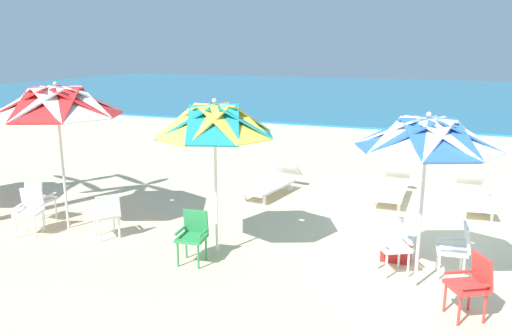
{
  "coord_description": "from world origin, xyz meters",
  "views": [
    {
      "loc": [
        -0.13,
        -10.09,
        3.45
      ],
      "look_at": [
        -3.76,
        -0.58,
        1.0
      ],
      "focal_mm": 35.03,
      "sensor_mm": 36.0,
      "label": 1
    }
  ],
  "objects_px": {
    "beach_umbrella_0": "(427,136)",
    "plastic_chair_5": "(107,213)",
    "plastic_chair_1": "(457,247)",
    "plastic_chair_0": "(392,242)",
    "beach_umbrella_1": "(215,123)",
    "sun_lounger_0": "(474,195)",
    "beach_umbrella_2": "(57,103)",
    "cooler_box": "(396,249)",
    "plastic_chair_2": "(472,282)",
    "plastic_chair_4": "(30,209)",
    "sun_lounger_2": "(273,183)",
    "sun_lounger_1": "(392,188)",
    "plastic_chair_6": "(39,198)",
    "plastic_chair_3": "(193,233)"
  },
  "relations": [
    {
      "from": "beach_umbrella_2",
      "to": "cooler_box",
      "type": "relative_size",
      "value": 5.7
    },
    {
      "from": "beach_umbrella_0",
      "to": "sun_lounger_0",
      "type": "height_order",
      "value": "beach_umbrella_0"
    },
    {
      "from": "sun_lounger_1",
      "to": "plastic_chair_3",
      "type": "bearing_deg",
      "value": -119.17
    },
    {
      "from": "plastic_chair_3",
      "to": "beach_umbrella_2",
      "type": "xyz_separation_m",
      "value": [
        -3.05,
        0.53,
        1.96
      ]
    },
    {
      "from": "plastic_chair_0",
      "to": "sun_lounger_1",
      "type": "distance_m",
      "value": 4.04
    },
    {
      "from": "beach_umbrella_0",
      "to": "plastic_chair_2",
      "type": "height_order",
      "value": "beach_umbrella_0"
    },
    {
      "from": "beach_umbrella_1",
      "to": "plastic_chair_5",
      "type": "relative_size",
      "value": 3.08
    },
    {
      "from": "plastic_chair_2",
      "to": "plastic_chair_1",
      "type": "bearing_deg",
      "value": 98.09
    },
    {
      "from": "beach_umbrella_2",
      "to": "sun_lounger_1",
      "type": "relative_size",
      "value": 1.32
    },
    {
      "from": "plastic_chair_4",
      "to": "plastic_chair_5",
      "type": "xyz_separation_m",
      "value": [
        1.52,
        0.31,
        0.0
      ]
    },
    {
      "from": "plastic_chair_2",
      "to": "sun_lounger_1",
      "type": "xyz_separation_m",
      "value": [
        -1.52,
        5.06,
        -0.22
      ]
    },
    {
      "from": "plastic_chair_4",
      "to": "sun_lounger_1",
      "type": "height_order",
      "value": "plastic_chair_4"
    },
    {
      "from": "beach_umbrella_0",
      "to": "plastic_chair_5",
      "type": "xyz_separation_m",
      "value": [
        -5.46,
        -0.02,
        -1.76
      ]
    },
    {
      "from": "beach_umbrella_0",
      "to": "sun_lounger_2",
      "type": "xyz_separation_m",
      "value": [
        -3.57,
        3.82,
        -1.98
      ]
    },
    {
      "from": "plastic_chair_6",
      "to": "plastic_chair_1",
      "type": "bearing_deg",
      "value": 2.0
    },
    {
      "from": "cooler_box",
      "to": "beach_umbrella_0",
      "type": "bearing_deg",
      "value": -67.25
    },
    {
      "from": "plastic_chair_2",
      "to": "plastic_chair_4",
      "type": "bearing_deg",
      "value": 177.58
    },
    {
      "from": "sun_lounger_2",
      "to": "beach_umbrella_2",
      "type": "bearing_deg",
      "value": -128.94
    },
    {
      "from": "plastic_chair_1",
      "to": "plastic_chair_5",
      "type": "height_order",
      "value": "same"
    },
    {
      "from": "sun_lounger_1",
      "to": "cooler_box",
      "type": "bearing_deg",
      "value": -82.77
    },
    {
      "from": "plastic_chair_0",
      "to": "plastic_chair_3",
      "type": "distance_m",
      "value": 3.19
    },
    {
      "from": "sun_lounger_2",
      "to": "sun_lounger_0",
      "type": "bearing_deg",
      "value": 7.22
    },
    {
      "from": "plastic_chair_0",
      "to": "sun_lounger_2",
      "type": "height_order",
      "value": "plastic_chair_0"
    },
    {
      "from": "beach_umbrella_0",
      "to": "plastic_chair_3",
      "type": "relative_size",
      "value": 3.01
    },
    {
      "from": "plastic_chair_0",
      "to": "plastic_chair_2",
      "type": "height_order",
      "value": "same"
    },
    {
      "from": "plastic_chair_4",
      "to": "plastic_chair_6",
      "type": "bearing_deg",
      "value": 120.63
    },
    {
      "from": "plastic_chair_0",
      "to": "cooler_box",
      "type": "height_order",
      "value": "plastic_chair_0"
    },
    {
      "from": "sun_lounger_2",
      "to": "cooler_box",
      "type": "height_order",
      "value": "sun_lounger_2"
    },
    {
      "from": "beach_umbrella_1",
      "to": "plastic_chair_3",
      "type": "bearing_deg",
      "value": -117.49
    },
    {
      "from": "sun_lounger_1",
      "to": "sun_lounger_2",
      "type": "relative_size",
      "value": 0.97
    },
    {
      "from": "plastic_chair_4",
      "to": "plastic_chair_6",
      "type": "distance_m",
      "value": 0.7
    },
    {
      "from": "plastic_chair_2",
      "to": "plastic_chair_4",
      "type": "distance_m",
      "value": 7.7
    },
    {
      "from": "plastic_chair_0",
      "to": "sun_lounger_1",
      "type": "relative_size",
      "value": 0.4
    },
    {
      "from": "plastic_chair_4",
      "to": "sun_lounger_2",
      "type": "relative_size",
      "value": 0.39
    },
    {
      "from": "plastic_chair_3",
      "to": "beach_umbrella_2",
      "type": "relative_size",
      "value": 0.3
    },
    {
      "from": "plastic_chair_1",
      "to": "plastic_chair_4",
      "type": "bearing_deg",
      "value": -173.38
    },
    {
      "from": "beach_umbrella_2",
      "to": "sun_lounger_0",
      "type": "relative_size",
      "value": 1.3
    },
    {
      "from": "plastic_chair_1",
      "to": "plastic_chair_2",
      "type": "xyz_separation_m",
      "value": [
        0.17,
        -1.2,
        0.0
      ]
    },
    {
      "from": "beach_umbrella_0",
      "to": "plastic_chair_6",
      "type": "xyz_separation_m",
      "value": [
        -7.34,
        0.27,
        -1.76
      ]
    },
    {
      "from": "sun_lounger_0",
      "to": "sun_lounger_2",
      "type": "bearing_deg",
      "value": -172.78
    },
    {
      "from": "beach_umbrella_2",
      "to": "sun_lounger_0",
      "type": "height_order",
      "value": "beach_umbrella_2"
    },
    {
      "from": "sun_lounger_2",
      "to": "plastic_chair_1",
      "type": "bearing_deg",
      "value": -38.61
    },
    {
      "from": "beach_umbrella_1",
      "to": "beach_umbrella_2",
      "type": "distance_m",
      "value": 3.28
    },
    {
      "from": "plastic_chair_1",
      "to": "plastic_chair_3",
      "type": "distance_m",
      "value": 4.13
    },
    {
      "from": "plastic_chair_1",
      "to": "cooler_box",
      "type": "distance_m",
      "value": 1.01
    },
    {
      "from": "plastic_chair_3",
      "to": "beach_umbrella_2",
      "type": "distance_m",
      "value": 3.66
    },
    {
      "from": "beach_umbrella_2",
      "to": "plastic_chair_1",
      "type": "bearing_deg",
      "value": 3.25
    },
    {
      "from": "plastic_chair_0",
      "to": "beach_umbrella_1",
      "type": "bearing_deg",
      "value": -173.07
    },
    {
      "from": "sun_lounger_1",
      "to": "beach_umbrella_0",
      "type": "bearing_deg",
      "value": -79.53
    },
    {
      "from": "sun_lounger_2",
      "to": "plastic_chair_0",
      "type": "bearing_deg",
      "value": -47.29
    }
  ]
}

